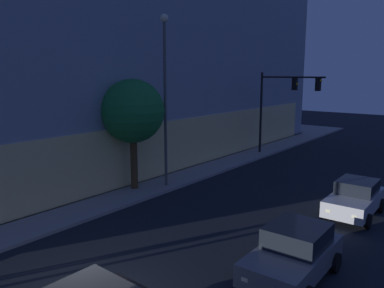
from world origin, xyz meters
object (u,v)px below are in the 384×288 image
modern_building (60,37)px  traffic_light_far_corner (283,96)px  street_lamp_sidewalk (165,83)px  sidewalk_tree (133,112)px  car_grey (294,253)px  car_silver (355,198)px

modern_building → traffic_light_far_corner: modern_building is taller
street_lamp_sidewalk → sidewalk_tree: 2.33m
sidewalk_tree → car_grey: sidewalk_tree is taller
traffic_light_far_corner → street_lamp_sidewalk: 11.71m
sidewalk_tree → car_grey: size_ratio=1.47×
traffic_light_far_corner → street_lamp_sidewalk: (-11.54, 1.59, 1.16)m
sidewalk_tree → modern_building: bearing=69.1°
modern_building → car_silver: (-1.98, -25.16, -8.68)m
street_lamp_sidewalk → car_grey: bearing=-116.5°
modern_building → car_grey: modern_building is taller
modern_building → traffic_light_far_corner: 19.30m
traffic_light_far_corner → sidewalk_tree: (-13.02, 2.59, -0.33)m
traffic_light_far_corner → car_silver: 12.98m
car_grey → modern_building: bearing=70.6°
street_lamp_sidewalk → car_grey: (-4.80, -9.64, -5.03)m
traffic_light_far_corner → sidewalk_tree: 13.28m
traffic_light_far_corner → car_silver: traffic_light_far_corner is taller
modern_building → sidewalk_tree: modern_building is taller
modern_building → car_grey: bearing=-109.4°
street_lamp_sidewalk → traffic_light_far_corner: bearing=-7.8°
modern_building → car_silver: 26.69m
modern_building → traffic_light_far_corner: bearing=-66.5°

